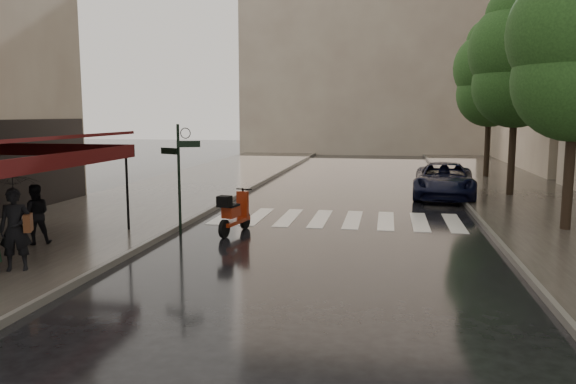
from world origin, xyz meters
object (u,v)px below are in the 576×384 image
(parked_car, at_px, (444,180))
(pedestrian_with_umbrella, at_px, (13,192))
(pedestrian_terrace, at_px, (35,214))
(scooter, at_px, (234,214))

(parked_car, bearing_deg, pedestrian_with_umbrella, -122.27)
(pedestrian_terrace, relative_size, parked_car, 0.30)
(pedestrian_terrace, bearing_deg, pedestrian_with_umbrella, 81.89)
(scooter, bearing_deg, pedestrian_with_umbrella, -113.63)
(scooter, bearing_deg, parked_car, 62.77)
(pedestrian_with_umbrella, xyz_separation_m, pedestrian_terrace, (-1.10, 2.26, -0.90))
(pedestrian_terrace, relative_size, scooter, 0.83)
(pedestrian_terrace, xyz_separation_m, parked_car, (10.99, 10.89, -0.17))
(pedestrian_terrace, height_order, scooter, pedestrian_terrace)
(pedestrian_with_umbrella, distance_m, parked_car, 16.49)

